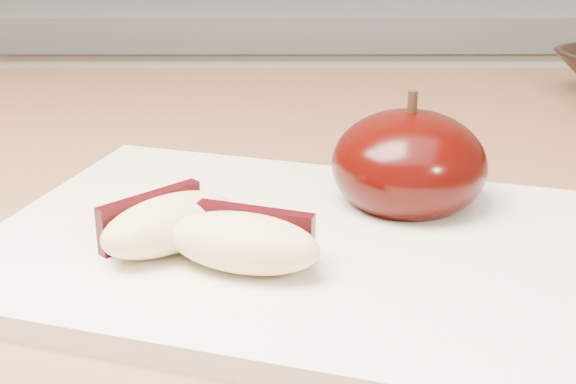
{
  "coord_description": "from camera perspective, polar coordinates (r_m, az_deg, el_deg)",
  "views": [
    {
      "loc": [
        0.02,
        -0.0,
        1.09
      ],
      "look_at": [
        0.02,
        0.37,
        0.94
      ],
      "focal_mm": 50.0,
      "sensor_mm": 36.0,
      "label": 1
    }
  ],
  "objects": [
    {
      "name": "back_cabinet",
      "position": [
        1.35,
        -0.97,
        -5.54
      ],
      "size": [
        2.4,
        0.62,
        0.94
      ],
      "color": "silver",
      "rests_on": "ground"
    },
    {
      "name": "cutting_board",
      "position": [
        0.42,
        0.0,
        -3.97
      ],
      "size": [
        0.36,
        0.31,
        0.01
      ],
      "primitive_type": "cube",
      "rotation": [
        0.0,
        0.0,
        -0.3
      ],
      "color": "silver",
      "rests_on": "island_counter"
    },
    {
      "name": "apple_half",
      "position": [
        0.46,
        8.58,
        1.94
      ],
      "size": [
        0.1,
        0.1,
        0.07
      ],
      "rotation": [
        0.0,
        0.0,
        0.13
      ],
      "color": "black",
      "rests_on": "cutting_board"
    },
    {
      "name": "apple_wedge_a",
      "position": [
        0.4,
        -8.63,
        -2.2
      ],
      "size": [
        0.08,
        0.08,
        0.03
      ],
      "rotation": [
        0.0,
        0.0,
        0.76
      ],
      "color": "beige",
      "rests_on": "cutting_board"
    },
    {
      "name": "apple_wedge_b",
      "position": [
        0.38,
        -3.09,
        -3.52
      ],
      "size": [
        0.08,
        0.06,
        0.03
      ],
      "rotation": [
        0.0,
        0.0,
        -0.34
      ],
      "color": "beige",
      "rests_on": "cutting_board"
    }
  ]
}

